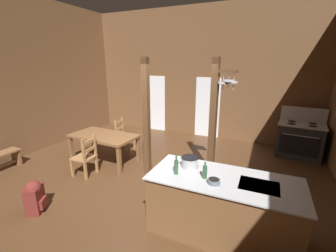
# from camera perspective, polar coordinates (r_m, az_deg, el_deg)

# --- Properties ---
(ground_plane) EXTENTS (8.48, 8.48, 0.10)m
(ground_plane) POSITION_cam_1_polar(r_m,az_deg,el_deg) (4.99, -6.64, -15.43)
(ground_plane) COLOR #4C301C
(wall_back) EXTENTS (8.48, 0.14, 4.30)m
(wall_back) POSITION_cam_1_polar(r_m,az_deg,el_deg) (7.88, 7.73, 12.97)
(wall_back) COLOR brown
(wall_back) RESTS_ON ground_plane
(wall_left) EXTENTS (0.14, 8.48, 4.30)m
(wall_left) POSITION_cam_1_polar(r_m,az_deg,el_deg) (7.15, -35.89, 9.85)
(wall_left) COLOR brown
(wall_left) RESTS_ON ground_plane
(glazed_door_back_left) EXTENTS (1.00, 0.01, 2.05)m
(glazed_door_back_left) POSITION_cam_1_polar(r_m,az_deg,el_deg) (8.59, -3.86, 5.78)
(glazed_door_back_left) COLOR white
(glazed_door_back_left) RESTS_ON ground_plane
(glazed_panel_back_right) EXTENTS (0.84, 0.01, 2.05)m
(glazed_panel_back_right) POSITION_cam_1_polar(r_m,az_deg,el_deg) (7.85, 9.96, 4.59)
(glazed_panel_back_right) COLOR white
(glazed_panel_back_right) RESTS_ON ground_plane
(kitchen_island) EXTENTS (2.16, 0.96, 0.93)m
(kitchen_island) POSITION_cam_1_polar(r_m,az_deg,el_deg) (3.66, 13.50, -19.20)
(kitchen_island) COLOR brown
(kitchen_island) RESTS_ON ground_plane
(stove_range) EXTENTS (1.23, 0.93, 1.32)m
(stove_range) POSITION_cam_1_polar(r_m,az_deg,el_deg) (7.20, 30.43, -2.94)
(stove_range) COLOR #292929
(stove_range) RESTS_ON ground_plane
(support_post_with_pot_rack) EXTENTS (0.55, 0.26, 2.65)m
(support_post_with_pot_rack) POSITION_cam_1_polar(r_m,az_deg,el_deg) (4.97, 11.78, 2.81)
(support_post_with_pot_rack) COLOR brown
(support_post_with_pot_rack) RESTS_ON ground_plane
(support_post_center) EXTENTS (0.14, 0.14, 2.65)m
(support_post_center) POSITION_cam_1_polar(r_m,az_deg,el_deg) (5.06, -5.53, 1.94)
(support_post_center) COLOR brown
(support_post_center) RESTS_ON ground_plane
(dining_table) EXTENTS (1.75, 0.99, 0.74)m
(dining_table) POSITION_cam_1_polar(r_m,az_deg,el_deg) (6.02, -15.99, -2.97)
(dining_table) COLOR brown
(dining_table) RESTS_ON ground_plane
(ladderback_chair_near_window) EXTENTS (0.48, 0.48, 0.95)m
(ladderback_chair_near_window) POSITION_cam_1_polar(r_m,az_deg,el_deg) (6.75, -11.14, -2.37)
(ladderback_chair_near_window) COLOR #9E7044
(ladderback_chair_near_window) RESTS_ON ground_plane
(ladderback_chair_by_post) EXTENTS (0.46, 0.46, 0.95)m
(ladderback_chair_by_post) POSITION_cam_1_polar(r_m,az_deg,el_deg) (5.51, -20.25, -7.37)
(ladderback_chair_by_post) COLOR #9E7044
(ladderback_chair_by_post) RESTS_ON ground_plane
(backpack) EXTENTS (0.38, 0.39, 0.60)m
(backpack) POSITION_cam_1_polar(r_m,az_deg,el_deg) (4.68, -30.84, -14.94)
(backpack) COLOR maroon
(backpack) RESTS_ON ground_plane
(stockpot_on_counter) EXTENTS (0.34, 0.27, 0.17)m
(stockpot_on_counter) POSITION_cam_1_polar(r_m,az_deg,el_deg) (3.61, 5.57, -9.12)
(stockpot_on_counter) COLOR #B7BABF
(stockpot_on_counter) RESTS_ON kitchen_island
(mixing_bowl_on_counter) EXTENTS (0.18, 0.18, 0.06)m
(mixing_bowl_on_counter) POSITION_cam_1_polar(r_m,az_deg,el_deg) (3.24, 11.57, -13.62)
(mixing_bowl_on_counter) COLOR slate
(mixing_bowl_on_counter) RESTS_ON kitchen_island
(bottle_tall_on_counter) EXTENTS (0.07, 0.07, 0.25)m
(bottle_tall_on_counter) POSITION_cam_1_polar(r_m,az_deg,el_deg) (3.32, 9.34, -11.41)
(bottle_tall_on_counter) COLOR #2D5638
(bottle_tall_on_counter) RESTS_ON kitchen_island
(bottle_short_on_counter) EXTENTS (0.06, 0.06, 0.29)m
(bottle_short_on_counter) POSITION_cam_1_polar(r_m,az_deg,el_deg) (3.39, 2.11, -10.29)
(bottle_short_on_counter) COLOR #2D5638
(bottle_short_on_counter) RESTS_ON kitchen_island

